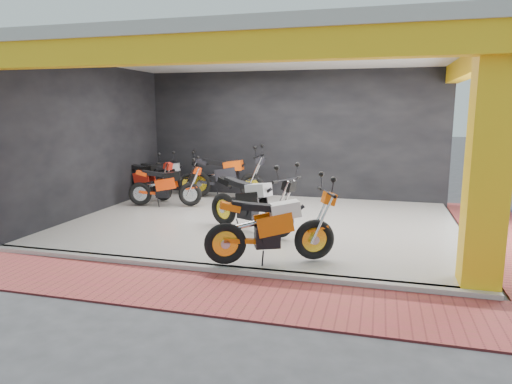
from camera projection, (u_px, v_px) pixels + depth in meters
ground at (234, 252)px, 7.95m from camera, size 80.00×80.00×0.00m
showroom_floor at (263, 223)px, 9.84m from camera, size 8.00×6.00×0.10m
showroom_ceiling at (263, 52)px, 9.22m from camera, size 8.40×6.40×0.20m
back_wall at (291, 136)px, 12.49m from camera, size 8.20×0.20×3.50m
left_wall at (92, 141)px, 10.60m from camera, size 0.20×6.20×3.50m
corner_column at (488, 164)px, 5.96m from camera, size 0.50×0.50×3.50m
header_beam_front at (210, 48)px, 6.42m from camera, size 8.40×0.30×0.40m
header_beam_right at (477, 62)px, 8.23m from camera, size 0.30×6.40×0.40m
floor_kerb at (213, 269)px, 6.97m from camera, size 8.00×0.20×0.10m
paver_front at (193, 290)px, 6.23m from camera, size 9.00×1.40×0.03m
paver_right at (508, 241)px, 8.60m from camera, size 1.40×7.00×0.03m
moto_hero at (315, 220)px, 7.09m from camera, size 2.30×1.62×1.32m
moto_row_a at (279, 203)px, 8.34m from camera, size 2.34×1.69×1.35m
moto_row_b at (190, 183)px, 11.16m from camera, size 2.04×1.09×1.18m
moto_row_c at (252, 174)px, 12.01m from camera, size 2.32×0.91×1.40m
moto_row_d at (162, 178)px, 11.82m from camera, size 2.17×1.22×1.25m
moto_row_e at (188, 173)px, 12.82m from camera, size 2.09×1.33×1.20m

